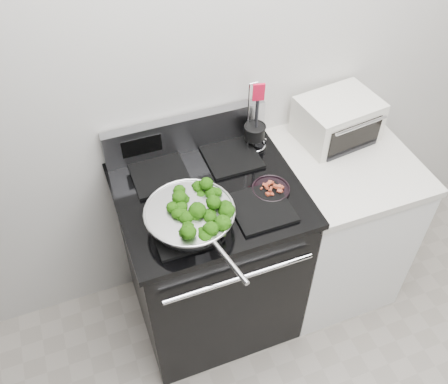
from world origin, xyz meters
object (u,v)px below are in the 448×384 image
gas_range (211,256)px  skillet (190,217)px  bacon_plate (271,187)px  utensil_holder (254,135)px  toaster_oven (337,119)px

gas_range → skillet: gas_range is taller
gas_range → bacon_plate: bearing=-19.1°
skillet → utensil_holder: utensil_holder is taller
skillet → toaster_oven: size_ratio=1.46×
skillet → utensil_holder: 0.57m
skillet → bacon_plate: bearing=-2.2°
gas_range → bacon_plate: size_ratio=6.82×
bacon_plate → toaster_oven: 0.52m
bacon_plate → utensil_holder: (0.05, 0.30, 0.05)m
skillet → toaster_oven: (0.84, 0.32, 0.02)m
gas_range → bacon_plate: (0.25, -0.09, 0.48)m
gas_range → utensil_holder: 0.64m
utensil_holder → toaster_oven: bearing=6.7°
bacon_plate → toaster_oven: toaster_oven is taller
toaster_oven → skillet: bearing=-166.3°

